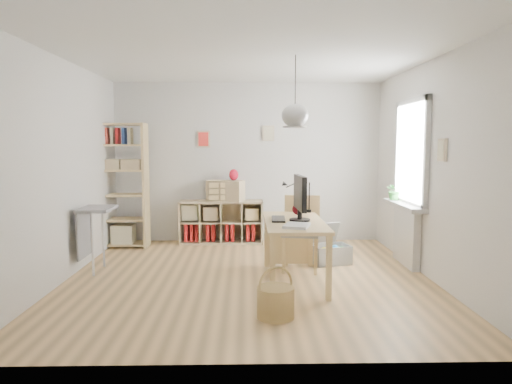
{
  "coord_description": "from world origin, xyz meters",
  "views": [
    {
      "loc": [
        -0.02,
        -5.56,
        1.67
      ],
      "look_at": [
        0.1,
        0.3,
        1.05
      ],
      "focal_mm": 32.0,
      "sensor_mm": 36.0,
      "label": 1
    }
  ],
  "objects_px": {
    "chair": "(301,228)",
    "storage_chest": "(329,250)",
    "monitor": "(300,195)",
    "drawer_chest": "(226,191)",
    "desk": "(294,228)",
    "cube_shelf": "(220,225)",
    "tall_bookshelf": "(122,180)"
  },
  "relations": [
    {
      "from": "cube_shelf",
      "to": "monitor",
      "type": "relative_size",
      "value": 2.24
    },
    {
      "from": "cube_shelf",
      "to": "tall_bookshelf",
      "type": "xyz_separation_m",
      "value": [
        -1.56,
        -0.28,
        0.79
      ]
    },
    {
      "from": "monitor",
      "to": "drawer_chest",
      "type": "xyz_separation_m",
      "value": [
        -0.99,
        2.21,
        -0.16
      ]
    },
    {
      "from": "tall_bookshelf",
      "to": "chair",
      "type": "relative_size",
      "value": 2.05
    },
    {
      "from": "tall_bookshelf",
      "to": "cube_shelf",
      "type": "bearing_deg",
      "value": 10.19
    },
    {
      "from": "chair",
      "to": "storage_chest",
      "type": "xyz_separation_m",
      "value": [
        0.44,
        0.31,
        -0.38
      ]
    },
    {
      "from": "cube_shelf",
      "to": "storage_chest",
      "type": "height_order",
      "value": "cube_shelf"
    },
    {
      "from": "desk",
      "to": "chair",
      "type": "distance_m",
      "value": 0.59
    },
    {
      "from": "tall_bookshelf",
      "to": "monitor",
      "type": "relative_size",
      "value": 3.2
    },
    {
      "from": "tall_bookshelf",
      "to": "monitor",
      "type": "bearing_deg",
      "value": -36.54
    },
    {
      "from": "desk",
      "to": "drawer_chest",
      "type": "bearing_deg",
      "value": 112.84
    },
    {
      "from": "monitor",
      "to": "tall_bookshelf",
      "type": "bearing_deg",
      "value": 140.7
    },
    {
      "from": "cube_shelf",
      "to": "storage_chest",
      "type": "distance_m",
      "value": 2.12
    },
    {
      "from": "tall_bookshelf",
      "to": "drawer_chest",
      "type": "xyz_separation_m",
      "value": [
        1.66,
        0.24,
        -0.2
      ]
    },
    {
      "from": "storage_chest",
      "to": "monitor",
      "type": "bearing_deg",
      "value": -135.29
    },
    {
      "from": "desk",
      "to": "tall_bookshelf",
      "type": "xyz_separation_m",
      "value": [
        -2.59,
        1.95,
        0.43
      ]
    },
    {
      "from": "tall_bookshelf",
      "to": "drawer_chest",
      "type": "height_order",
      "value": "tall_bookshelf"
    },
    {
      "from": "storage_chest",
      "to": "monitor",
      "type": "xyz_separation_m",
      "value": [
        -0.53,
        -0.89,
        0.88
      ]
    },
    {
      "from": "chair",
      "to": "storage_chest",
      "type": "distance_m",
      "value": 0.66
    },
    {
      "from": "cube_shelf",
      "to": "storage_chest",
      "type": "xyz_separation_m",
      "value": [
        1.62,
        -1.36,
        -0.12
      ]
    },
    {
      "from": "chair",
      "to": "cube_shelf",
      "type": "bearing_deg",
      "value": 136.01
    },
    {
      "from": "drawer_chest",
      "to": "monitor",
      "type": "bearing_deg",
      "value": -45.16
    },
    {
      "from": "storage_chest",
      "to": "desk",
      "type": "bearing_deg",
      "value": -138.79
    },
    {
      "from": "cube_shelf",
      "to": "chair",
      "type": "distance_m",
      "value": 2.06
    },
    {
      "from": "tall_bookshelf",
      "to": "chair",
      "type": "xyz_separation_m",
      "value": [
        2.74,
        -1.39,
        -0.53
      ]
    },
    {
      "from": "tall_bookshelf",
      "to": "desk",
      "type": "bearing_deg",
      "value": -37.01
    },
    {
      "from": "cube_shelf",
      "to": "chair",
      "type": "xyz_separation_m",
      "value": [
        1.18,
        -1.67,
        0.26
      ]
    },
    {
      "from": "cube_shelf",
      "to": "drawer_chest",
      "type": "bearing_deg",
      "value": -22.43
    },
    {
      "from": "chair",
      "to": "drawer_chest",
      "type": "bearing_deg",
      "value": 134.32
    },
    {
      "from": "chair",
      "to": "drawer_chest",
      "type": "xyz_separation_m",
      "value": [
        -1.08,
        1.63,
        0.33
      ]
    },
    {
      "from": "cube_shelf",
      "to": "tall_bookshelf",
      "type": "height_order",
      "value": "tall_bookshelf"
    },
    {
      "from": "desk",
      "to": "tall_bookshelf",
      "type": "relative_size",
      "value": 0.75
    }
  ]
}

